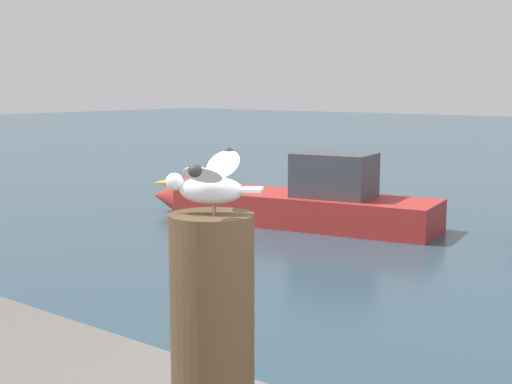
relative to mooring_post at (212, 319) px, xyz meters
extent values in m
cylinder|color=#4C3823|center=(0.00, 0.00, 0.00)|extent=(0.31, 0.31, 0.77)
cylinder|color=#C66960|center=(0.00, 0.02, 0.40)|extent=(0.01, 0.01, 0.04)
cylinder|color=#C66960|center=(0.02, -0.01, 0.40)|extent=(0.01, 0.01, 0.04)
ellipsoid|color=silver|center=(0.00, 0.00, 0.47)|extent=(0.24, 0.20, 0.10)
sphere|color=silver|center=(-0.11, -0.07, 0.50)|extent=(0.06, 0.06, 0.06)
cone|color=gold|center=(-0.16, -0.10, 0.50)|extent=(0.05, 0.04, 0.02)
cube|color=silver|center=(0.12, 0.07, 0.48)|extent=(0.10, 0.10, 0.01)
ellipsoid|color=silver|center=(-0.08, 0.16, 0.55)|extent=(0.23, 0.28, 0.10)
sphere|color=#282828|center=(-0.14, 0.26, 0.58)|extent=(0.04, 0.04, 0.04)
ellipsoid|color=silver|center=(0.10, -0.15, 0.55)|extent=(0.23, 0.28, 0.10)
sphere|color=#282828|center=(0.16, -0.25, 0.58)|extent=(0.04, 0.04, 0.04)
cube|color=#B72D28|center=(-6.15, 9.32, -1.52)|extent=(5.25, 2.34, 0.59)
cone|color=#B72D28|center=(-8.99, 8.78, -1.49)|extent=(1.50, 1.50, 1.28)
cube|color=#47474C|center=(-5.56, 9.43, -0.81)|extent=(1.59, 1.27, 0.82)
camera|label=1|loc=(1.71, -1.86, 0.84)|focal=50.82mm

